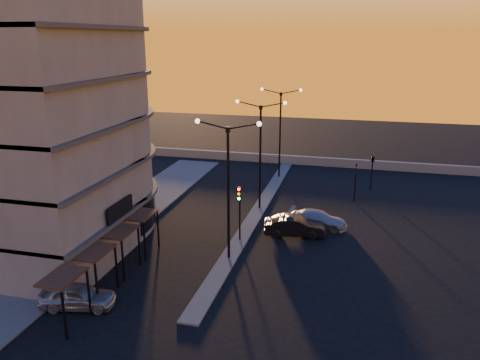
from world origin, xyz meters
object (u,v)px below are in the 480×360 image
traffic_light_main (239,205)px  car_hatchback (78,296)px  car_sedan (295,226)px  streetlamp_mid (260,147)px  car_wagon (318,219)px

traffic_light_main → car_hatchback: (-6.50, -10.73, -2.19)m
car_hatchback → car_sedan: size_ratio=0.90×
streetlamp_mid → car_wagon: (5.34, -2.89, -4.93)m
traffic_light_main → car_hatchback: traffic_light_main is taller
traffic_light_main → car_wagon: traffic_light_main is taller
streetlamp_mid → car_sedan: streetlamp_mid is taller
traffic_light_main → car_wagon: bearing=38.5°
traffic_light_main → car_sedan: (3.77, 2.12, -2.13)m
streetlamp_mid → traffic_light_main: (0.00, -7.13, -2.70)m
streetlamp_mid → car_sedan: (3.77, -5.01, -4.84)m
car_hatchback → traffic_light_main: bearing=-43.3°
car_wagon → car_sedan: bearing=149.7°
car_hatchback → car_wagon: (11.84, 14.97, -0.04)m
car_hatchback → car_sedan: car_sedan is taller
streetlamp_mid → car_hatchback: (-6.50, -17.86, -4.89)m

